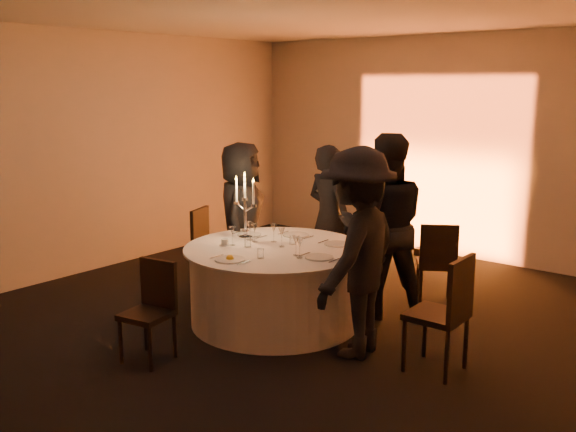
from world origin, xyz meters
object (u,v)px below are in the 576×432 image
Objects in this scene: candelabra at (245,215)px; chair_back_left at (345,245)px; chair_right at (447,308)px; guest_right at (357,253)px; chair_front at (152,305)px; banquet_table at (275,285)px; guest_back_left at (329,218)px; guest_back_right at (384,226)px; chair_back_right at (437,259)px; guest_left at (241,217)px; chair_left at (208,242)px; coffee_cup at (225,242)px.

chair_back_left is at bearing 76.84° from candelabra.
candelabra is at bearing -93.21° from chair_right.
chair_right is at bearing 91.03° from guest_right.
candelabra reaches higher than chair_front.
banquet_table is 0.98× the size of guest_right.
guest_back_right is at bearing 168.91° from guest_back_left.
banquet_table is at bearing 110.60° from guest_back_left.
candelabra is (-1.51, 0.22, 0.10)m from guest_right.
guest_left is (-2.00, -0.91, 0.34)m from chair_back_right.
chair_right is at bearing -0.66° from banquet_table.
candelabra is (-0.25, -1.14, 0.18)m from guest_back_left.
guest_back_right is at bearing -170.00° from guest_right.
guest_back_right is at bearing -97.80° from chair_left.
guest_back_right reaches higher than chair_right.
chair_back_left is 0.94× the size of chair_back_right.
guest_back_left is (-1.25, -0.24, 0.33)m from chair_back_right.
guest_back_right is at bearing 43.93° from coffee_cup.
chair_left is at bearing 44.29° from guest_back_left.
guest_right is at bearing -7.94° from banquet_table.
guest_back_left is 0.89× the size of guest_back_right.
guest_back_right is (-1.11, 0.87, 0.37)m from chair_right.
chair_back_right is at bearing -156.55° from guest_back_right.
chair_back_right reaches higher than chair_back_left.
guest_right is at bearing 4.47° from coffee_cup.
banquet_table is 1.79m from chair_back_right.
chair_back_left is at bearing 80.51° from coffee_cup.
guest_right is 1.49m from coffee_cup.
candelabra reaches higher than chair_left.
banquet_table is 1.47m from chair_back_left.
chair_right is 1.43× the size of candelabra.
chair_front reaches higher than coffee_cup.
chair_back_right is at bearing -158.60° from guest_back_left.
guest_back_left is at bearing -21.67° from chair_back_right.
chair_right is 0.60× the size of guest_back_left.
guest_left is 15.51× the size of coffee_cup.
candelabra reaches higher than banquet_table.
guest_back_left reaches higher than banquet_table.
chair_left is 0.54× the size of guest_left.
chair_left reaches higher than chair_back_left.
chair_front is at bearing 92.68° from chair_back_left.
guest_back_left is (-2.06, 1.24, 0.27)m from chair_right.
chair_back_left reaches higher than banquet_table.
chair_left is 1.06× the size of chair_front.
chair_left is 3.26m from chair_right.
chair_right is at bearing 101.59° from guest_back_right.
chair_front is 7.82× the size of coffee_cup.
guest_right is at bearing 143.11° from guest_back_left.
chair_front is at bearing 99.21° from guest_back_left.
guest_right is (1.32, 1.18, 0.44)m from chair_front.
chair_right reaches higher than coffee_cup.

